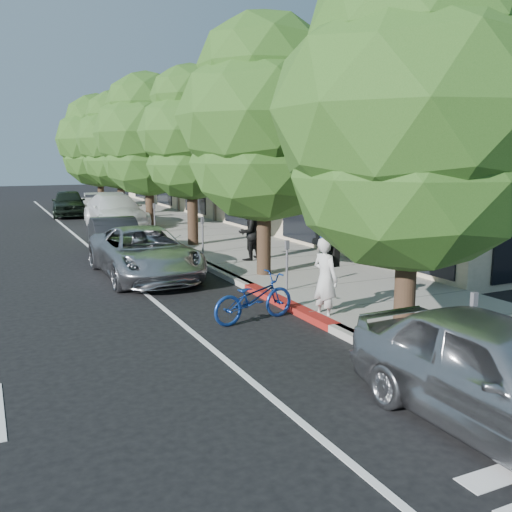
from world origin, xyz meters
TOP-DOWN VIEW (x-y plane):
  - ground at (0.00, 0.00)m, footprint 120.00×120.00m
  - sidewalk at (2.30, 8.00)m, footprint 4.60×56.00m
  - curb at (0.00, 8.00)m, footprint 0.30×56.00m
  - curb_red_segment at (0.00, 1.00)m, footprint 0.32×4.00m
  - storefront_building at (9.60, 18.00)m, footprint 10.00×36.00m
  - street_tree_0 at (0.90, -2.00)m, footprint 5.23×5.23m
  - street_tree_1 at (0.90, 4.00)m, footprint 4.86×4.86m
  - street_tree_2 at (0.90, 10.00)m, footprint 3.91×3.91m
  - street_tree_3 at (0.90, 16.00)m, footprint 4.92×4.92m
  - street_tree_4 at (0.90, 22.00)m, footprint 4.68×4.68m
  - street_tree_5 at (0.90, 28.00)m, footprint 5.43×5.43m
  - cyclist at (0.25, -0.23)m, footprint 0.55×0.73m
  - bicycle at (-1.16, 0.34)m, footprint 2.03×0.97m
  - silver_suv at (-2.10, 5.69)m, footprint 2.41×5.21m
  - dark_sedan at (-2.20, 9.12)m, footprint 1.78×4.29m
  - white_pickup at (-0.50, 17.08)m, footprint 2.31×5.67m
  - dark_suv_far at (-1.69, 23.99)m, footprint 2.30×4.63m
  - near_car_a at (-0.50, -5.50)m, footprint 1.83×4.53m
  - pedestrian at (1.43, 6.18)m, footprint 1.08×1.00m

SIDE VIEW (x-z plane):
  - ground at x=0.00m, z-range 0.00..0.00m
  - sidewalk at x=2.30m, z-range 0.00..0.15m
  - curb at x=0.00m, z-range 0.00..0.15m
  - curb_red_segment at x=0.00m, z-range 0.00..0.15m
  - bicycle at x=-1.16m, z-range 0.00..1.03m
  - dark_sedan at x=-2.20m, z-range 0.00..1.38m
  - silver_suv at x=-2.10m, z-range 0.00..1.45m
  - dark_suv_far at x=-1.69m, z-range 0.00..1.51m
  - near_car_a at x=-0.50m, z-range 0.00..1.54m
  - white_pickup at x=-0.50m, z-range 0.00..1.64m
  - cyclist at x=0.25m, z-range 0.00..1.81m
  - pedestrian at x=1.43m, z-range 0.15..1.94m
  - storefront_building at x=9.60m, z-range 0.00..7.00m
  - street_tree_0 at x=0.90m, z-range 0.63..7.72m
  - street_tree_2 at x=0.90m, z-range 0.84..7.59m
  - street_tree_4 at x=0.90m, z-range 0.74..7.79m
  - street_tree_5 at x=0.90m, z-range 0.66..8.04m
  - street_tree_3 at x=0.90m, z-range 0.74..7.99m
  - street_tree_1 at x=0.90m, z-range 0.77..8.05m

